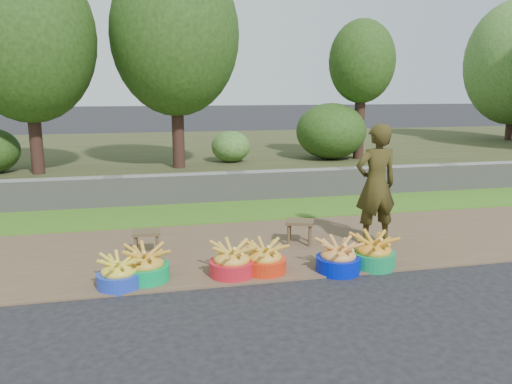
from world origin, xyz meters
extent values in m
plane|color=black|center=(0.00, 0.00, 0.00)|extent=(120.00, 120.00, 0.00)
cube|color=brown|center=(0.00, 1.25, 0.01)|extent=(80.00, 2.50, 0.02)
cube|color=#42741C|center=(0.00, 3.25, 0.02)|extent=(80.00, 1.50, 0.04)
cube|color=gray|center=(0.00, 4.10, 0.28)|extent=(80.00, 0.35, 0.55)
cube|color=#3A3E1E|center=(0.00, 9.00, 0.25)|extent=(80.00, 10.00, 0.50)
cylinder|color=#301C16|center=(-0.97, 5.25, 1.43)|extent=(0.25, 0.25, 1.86)
ellipsoid|color=#284816|center=(-0.97, 5.25, 3.11)|extent=(2.50, 2.50, 3.13)
cylinder|color=#301C16|center=(-3.64, 5.09, 1.38)|extent=(0.24, 0.24, 1.75)
ellipsoid|color=#284816|center=(-3.64, 5.09, 2.98)|extent=(2.45, 2.45, 3.06)
cylinder|color=#301C16|center=(9.59, 8.62, 1.23)|extent=(0.21, 0.21, 1.46)
cylinder|color=#301C16|center=(3.18, 5.70, 1.37)|extent=(0.23, 0.23, 1.74)
ellipsoid|color=#284816|center=(3.18, 5.70, 2.69)|extent=(1.48, 1.48, 1.85)
ellipsoid|color=#284816|center=(2.53, 5.79, 1.14)|extent=(1.59, 1.59, 1.27)
ellipsoid|color=#47722D|center=(0.21, 5.83, 0.84)|extent=(0.85, 0.85, 0.68)
cylinder|color=#1E3AB9|center=(-1.99, 0.23, 0.09)|extent=(0.47, 0.47, 0.17)
ellipsoid|color=gold|center=(-1.99, 0.23, 0.22)|extent=(0.42, 0.42, 0.27)
cylinder|color=#029C4D|center=(-1.72, 0.36, 0.09)|extent=(0.53, 0.53, 0.19)
ellipsoid|color=gold|center=(-1.72, 0.36, 0.24)|extent=(0.46, 0.46, 0.30)
cylinder|color=red|center=(-0.76, 0.30, 0.09)|extent=(0.52, 0.52, 0.19)
ellipsoid|color=gold|center=(-0.76, 0.30, 0.24)|extent=(0.45, 0.45, 0.30)
cylinder|color=red|center=(-0.38, 0.31, 0.09)|extent=(0.50, 0.50, 0.18)
ellipsoid|color=gold|center=(-0.38, 0.31, 0.23)|extent=(0.44, 0.44, 0.28)
cylinder|color=#0115B8|center=(0.46, 0.16, 0.09)|extent=(0.51, 0.51, 0.18)
ellipsoid|color=#DA9041|center=(0.46, 0.16, 0.24)|extent=(0.45, 0.45, 0.29)
cylinder|color=#108348|center=(0.92, 0.22, 0.10)|extent=(0.53, 0.53, 0.19)
ellipsoid|color=orange|center=(0.92, 0.22, 0.25)|extent=(0.47, 0.47, 0.31)
cube|color=#4F3F27|center=(-1.69, 1.24, 0.30)|extent=(0.36, 0.28, 0.04)
cylinder|color=#4F3F27|center=(-1.83, 1.16, 0.15)|extent=(0.04, 0.04, 0.26)
cylinder|color=#4F3F27|center=(-1.56, 1.15, 0.15)|extent=(0.04, 0.04, 0.26)
cylinder|color=#4F3F27|center=(-1.82, 1.34, 0.15)|extent=(0.04, 0.04, 0.26)
cylinder|color=#4F3F27|center=(-1.55, 1.33, 0.15)|extent=(0.04, 0.04, 0.26)
cube|color=#4F3F27|center=(0.34, 1.23, 0.32)|extent=(0.45, 0.40, 0.04)
cylinder|color=#4F3F27|center=(0.17, 1.20, 0.16)|extent=(0.04, 0.04, 0.28)
cylinder|color=#4F3F27|center=(0.43, 1.09, 0.16)|extent=(0.04, 0.04, 0.28)
cylinder|color=#4F3F27|center=(0.24, 1.38, 0.16)|extent=(0.04, 0.04, 0.28)
cylinder|color=#4F3F27|center=(0.50, 1.27, 0.16)|extent=(0.04, 0.04, 0.28)
imported|color=black|center=(1.33, 1.04, 0.83)|extent=(0.61, 0.42, 1.62)
camera|label=1|loc=(-1.69, -4.97, 2.08)|focal=35.00mm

